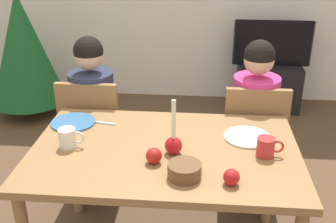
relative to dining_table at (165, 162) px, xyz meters
name	(u,v)px	position (x,y,z in m)	size (l,w,h in m)	color
dining_table	(165,162)	(0.00, 0.00, 0.00)	(1.40, 0.90, 0.75)	olive
chair_left	(94,131)	(-0.55, 0.61, -0.15)	(0.40, 0.40, 0.90)	olive
chair_right	(252,138)	(0.53, 0.61, -0.15)	(0.40, 0.40, 0.90)	olive
person_left_child	(94,122)	(-0.55, 0.64, -0.10)	(0.30, 0.30, 1.17)	#33384C
person_right_child	(253,128)	(0.53, 0.64, -0.10)	(0.30, 0.30, 1.17)	#33384C
tv_stand	(268,86)	(0.89, 2.30, -0.43)	(0.64, 0.40, 0.48)	black
tv	(273,43)	(0.89, 2.30, 0.04)	(0.79, 0.05, 0.46)	black
christmas_tree	(23,48)	(-1.59, 1.95, 0.03)	(0.74, 0.74, 1.33)	brown
candle_centerpiece	(173,142)	(0.05, -0.05, 0.15)	(0.09, 0.09, 0.30)	red
plate_left	(73,122)	(-0.56, 0.25, 0.09)	(0.26, 0.26, 0.01)	teal
plate_right	(247,137)	(0.44, 0.15, 0.09)	(0.26, 0.26, 0.01)	silver
mug_left	(68,138)	(-0.50, -0.03, 0.13)	(0.14, 0.09, 0.10)	silver
mug_right	(266,147)	(0.51, -0.03, 0.13)	(0.14, 0.09, 0.10)	#B72D2D
fork_left	(101,123)	(-0.40, 0.26, 0.09)	(0.18, 0.01, 0.01)	silver
bowl_walnuts	(184,170)	(0.12, -0.26, 0.12)	(0.16, 0.16, 0.07)	brown
apple_near_candle	(154,156)	(-0.04, -0.15, 0.12)	(0.08, 0.08, 0.08)	#B11D1A
apple_by_left_plate	(231,177)	(0.33, -0.30, 0.12)	(0.08, 0.08, 0.08)	red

